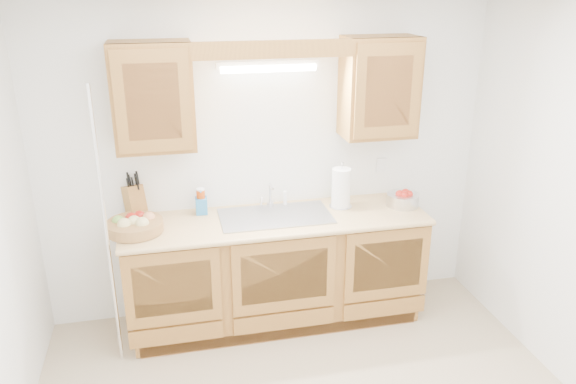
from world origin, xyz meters
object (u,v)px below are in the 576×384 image
object	(u,v)px
knife_block	(135,201)
paper_towel	(341,188)
apple_bowl	(403,199)
fruit_basket	(135,225)

from	to	relation	value
knife_block	paper_towel	bearing A→B (deg)	-30.25
knife_block	paper_towel	distance (m)	1.58
knife_block	paper_towel	size ratio (longest dim) A/B	0.95
paper_towel	knife_block	bearing A→B (deg)	174.35
apple_bowl	fruit_basket	bearing A→B (deg)	-178.78
knife_block	apple_bowl	world-z (taller)	knife_block
fruit_basket	paper_towel	xyz separation A→B (m)	(1.57, 0.12, 0.10)
fruit_basket	paper_towel	bearing A→B (deg)	4.48
fruit_basket	knife_block	world-z (taller)	knife_block
fruit_basket	apple_bowl	world-z (taller)	apple_bowl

